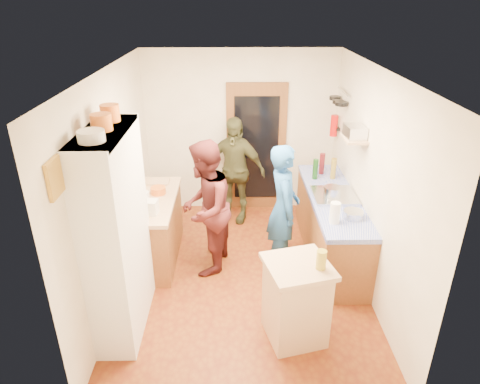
{
  "coord_description": "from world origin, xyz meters",
  "views": [
    {
      "loc": [
        -0.11,
        -4.56,
        3.33
      ],
      "look_at": [
        -0.04,
        0.15,
        1.13
      ],
      "focal_mm": 32.0,
      "sensor_mm": 36.0,
      "label": 1
    }
  ],
  "objects_px": {
    "island_base": "(296,303)",
    "person_hob": "(286,209)",
    "hutch_body": "(117,235)",
    "person_left": "(208,207)",
    "right_counter_base": "(330,227)",
    "person_back": "(235,170)"
  },
  "relations": [
    {
      "from": "hutch_body",
      "to": "person_left",
      "type": "height_order",
      "value": "hutch_body"
    },
    {
      "from": "person_back",
      "to": "hutch_body",
      "type": "bearing_deg",
      "value": -98.39
    },
    {
      "from": "hutch_body",
      "to": "person_hob",
      "type": "distance_m",
      "value": 2.14
    },
    {
      "from": "right_counter_base",
      "to": "island_base",
      "type": "relative_size",
      "value": 2.56
    },
    {
      "from": "person_hob",
      "to": "person_left",
      "type": "bearing_deg",
      "value": 88.32
    },
    {
      "from": "hutch_body",
      "to": "person_hob",
      "type": "xyz_separation_m",
      "value": [
        1.85,
        1.04,
        -0.26
      ]
    },
    {
      "from": "island_base",
      "to": "person_hob",
      "type": "bearing_deg",
      "value": 88.59
    },
    {
      "from": "island_base",
      "to": "person_back",
      "type": "xyz_separation_m",
      "value": [
        -0.62,
        2.62,
        0.41
      ]
    },
    {
      "from": "island_base",
      "to": "person_left",
      "type": "relative_size",
      "value": 0.49
    },
    {
      "from": "hutch_body",
      "to": "island_base",
      "type": "xyz_separation_m",
      "value": [
        1.82,
        -0.27,
        -0.67
      ]
    },
    {
      "from": "right_counter_base",
      "to": "person_back",
      "type": "distance_m",
      "value": 1.72
    },
    {
      "from": "right_counter_base",
      "to": "person_left",
      "type": "relative_size",
      "value": 1.25
    },
    {
      "from": "right_counter_base",
      "to": "person_hob",
      "type": "xyz_separation_m",
      "value": [
        -0.65,
        -0.26,
        0.42
      ]
    },
    {
      "from": "hutch_body",
      "to": "person_left",
      "type": "bearing_deg",
      "value": 50.09
    },
    {
      "from": "person_left",
      "to": "person_hob",
      "type": "bearing_deg",
      "value": 101.2
    },
    {
      "from": "person_hob",
      "to": "person_left",
      "type": "distance_m",
      "value": 0.99
    },
    {
      "from": "hutch_body",
      "to": "person_back",
      "type": "height_order",
      "value": "hutch_body"
    },
    {
      "from": "island_base",
      "to": "person_left",
      "type": "bearing_deg",
      "value": 126.15
    },
    {
      "from": "person_hob",
      "to": "right_counter_base",
      "type": "bearing_deg",
      "value": -70.09
    },
    {
      "from": "hutch_body",
      "to": "person_back",
      "type": "bearing_deg",
      "value": 62.96
    },
    {
      "from": "right_counter_base",
      "to": "person_left",
      "type": "xyz_separation_m",
      "value": [
        -1.64,
        -0.27,
        0.46
      ]
    },
    {
      "from": "hutch_body",
      "to": "right_counter_base",
      "type": "xyz_separation_m",
      "value": [
        2.5,
        1.3,
        -0.68
      ]
    }
  ]
}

